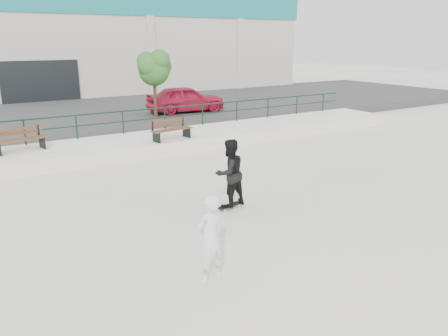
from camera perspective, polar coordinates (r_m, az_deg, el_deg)
ground at (r=10.28m, az=2.44°, el=-9.52°), size 120.00×120.00×0.00m
ledge at (r=18.40m, az=-14.49°, el=2.53°), size 30.00×3.00×0.50m
parking_strip at (r=26.49m, az=-20.21°, el=6.17°), size 60.00×14.00×0.50m
railing at (r=19.42m, az=-15.89°, el=6.14°), size 28.00×0.06×1.03m
commercial_building at (r=39.95m, az=-25.33°, el=15.00°), size 44.20×16.33×8.00m
bench_left at (r=17.91m, az=-25.15°, el=3.35°), size 1.96×0.88×0.87m
bench_right at (r=18.29m, az=-6.96°, el=4.98°), size 1.87×0.80×0.84m
tree at (r=23.35m, az=-9.11°, el=12.92°), size 2.00×1.77×3.55m
red_car at (r=25.36m, az=-5.04°, el=8.99°), size 4.58×2.24×1.51m
skateboard at (r=12.14m, az=0.70°, el=-4.96°), size 0.80×0.34×0.09m
standing_skater at (r=11.82m, az=0.72°, el=-0.65°), size 0.98×0.81×1.87m
seated_skater at (r=8.35m, az=-1.83°, el=-9.24°), size 0.70×0.52×1.76m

